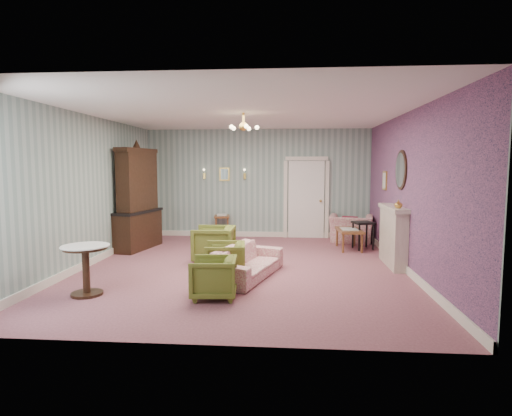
# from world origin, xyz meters

# --- Properties ---
(floor) EXTENTS (7.00, 7.00, 0.00)m
(floor) POSITION_xyz_m (0.00, 0.00, 0.00)
(floor) COLOR #995965
(floor) RESTS_ON ground
(ceiling) EXTENTS (7.00, 7.00, 0.00)m
(ceiling) POSITION_xyz_m (0.00, 0.00, 2.90)
(ceiling) COLOR white
(ceiling) RESTS_ON ground
(wall_back) EXTENTS (6.00, 0.00, 6.00)m
(wall_back) POSITION_xyz_m (0.00, 3.50, 1.45)
(wall_back) COLOR gray
(wall_back) RESTS_ON ground
(wall_front) EXTENTS (6.00, 0.00, 6.00)m
(wall_front) POSITION_xyz_m (0.00, -3.50, 1.45)
(wall_front) COLOR gray
(wall_front) RESTS_ON ground
(wall_left) EXTENTS (0.00, 7.00, 7.00)m
(wall_left) POSITION_xyz_m (-3.00, 0.00, 1.45)
(wall_left) COLOR gray
(wall_left) RESTS_ON ground
(wall_right) EXTENTS (0.00, 7.00, 7.00)m
(wall_right) POSITION_xyz_m (3.00, 0.00, 1.45)
(wall_right) COLOR gray
(wall_right) RESTS_ON ground
(wall_right_floral) EXTENTS (0.00, 7.00, 7.00)m
(wall_right_floral) POSITION_xyz_m (2.98, 0.00, 1.45)
(wall_right_floral) COLOR #C36190
(wall_right_floral) RESTS_ON ground
(door) EXTENTS (1.12, 0.12, 2.16)m
(door) POSITION_xyz_m (1.30, 3.46, 1.08)
(door) COLOR white
(door) RESTS_ON floor
(olive_chair_a) EXTENTS (0.65, 0.69, 0.66)m
(olive_chair_a) POSITION_xyz_m (-0.24, -1.87, 0.33)
(olive_chair_a) COLOR olive
(olive_chair_a) RESTS_ON floor
(olive_chair_b) EXTENTS (0.70, 0.73, 0.69)m
(olive_chair_b) POSITION_xyz_m (-0.24, -0.77, 0.34)
(olive_chair_b) COLOR olive
(olive_chair_b) RESTS_ON floor
(olive_chair_c) EXTENTS (0.73, 0.78, 0.80)m
(olive_chair_c) POSITION_xyz_m (-0.65, 0.39, 0.40)
(olive_chair_c) COLOR olive
(olive_chair_c) RESTS_ON floor
(sofa_chintz) EXTENTS (1.05, 1.95, 0.73)m
(sofa_chintz) POSITION_xyz_m (0.14, -0.69, 0.37)
(sofa_chintz) COLOR #AD455E
(sofa_chintz) RESTS_ON floor
(wingback_chair) EXTENTS (1.15, 0.85, 0.92)m
(wingback_chair) POSITION_xyz_m (2.42, 2.89, 0.46)
(wingback_chair) COLOR #AD455E
(wingback_chair) RESTS_ON floor
(dresser) EXTENTS (0.78, 1.55, 2.47)m
(dresser) POSITION_xyz_m (-2.65, 1.61, 1.23)
(dresser) COLOR black
(dresser) RESTS_ON floor
(fireplace) EXTENTS (0.30, 1.40, 1.16)m
(fireplace) POSITION_xyz_m (2.86, 0.40, 0.58)
(fireplace) COLOR beige
(fireplace) RESTS_ON floor
(mantel_vase) EXTENTS (0.15, 0.15, 0.15)m
(mantel_vase) POSITION_xyz_m (2.84, 0.00, 1.23)
(mantel_vase) COLOR gold
(mantel_vase) RESTS_ON fireplace
(oval_mirror) EXTENTS (0.04, 0.76, 0.84)m
(oval_mirror) POSITION_xyz_m (2.96, 0.40, 1.85)
(oval_mirror) COLOR white
(oval_mirror) RESTS_ON wall_right
(framed_print) EXTENTS (0.04, 0.34, 0.42)m
(framed_print) POSITION_xyz_m (2.97, 1.75, 1.60)
(framed_print) COLOR gold
(framed_print) RESTS_ON wall_right
(coffee_table) EXTENTS (0.58, 0.97, 0.48)m
(coffee_table) POSITION_xyz_m (2.24, 1.91, 0.24)
(coffee_table) COLOR brown
(coffee_table) RESTS_ON floor
(side_table_black) EXTENTS (0.53, 0.53, 0.64)m
(side_table_black) POSITION_xyz_m (2.55, 1.94, 0.32)
(side_table_black) COLOR black
(side_table_black) RESTS_ON floor
(pedestal_table) EXTENTS (0.85, 0.85, 0.76)m
(pedestal_table) POSITION_xyz_m (-2.16, -1.90, 0.38)
(pedestal_table) COLOR black
(pedestal_table) RESTS_ON floor
(nesting_table) EXTENTS (0.46, 0.56, 0.67)m
(nesting_table) POSITION_xyz_m (-0.93, 3.15, 0.33)
(nesting_table) COLOR brown
(nesting_table) RESTS_ON floor
(gilt_mirror_back) EXTENTS (0.28, 0.06, 0.36)m
(gilt_mirror_back) POSITION_xyz_m (-0.90, 3.46, 1.70)
(gilt_mirror_back) COLOR gold
(gilt_mirror_back) RESTS_ON wall_back
(sconce_left) EXTENTS (0.16, 0.12, 0.30)m
(sconce_left) POSITION_xyz_m (-1.45, 3.44, 1.70)
(sconce_left) COLOR gold
(sconce_left) RESTS_ON wall_back
(sconce_right) EXTENTS (0.16, 0.12, 0.30)m
(sconce_right) POSITION_xyz_m (-0.35, 3.44, 1.70)
(sconce_right) COLOR gold
(sconce_right) RESTS_ON wall_back
(chandelier) EXTENTS (0.56, 0.56, 0.36)m
(chandelier) POSITION_xyz_m (0.00, 0.00, 2.63)
(chandelier) COLOR gold
(chandelier) RESTS_ON ceiling
(burgundy_cushion) EXTENTS (0.41, 0.28, 0.39)m
(burgundy_cushion) POSITION_xyz_m (2.37, 2.74, 0.48)
(burgundy_cushion) COLOR maroon
(burgundy_cushion) RESTS_ON wingback_chair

